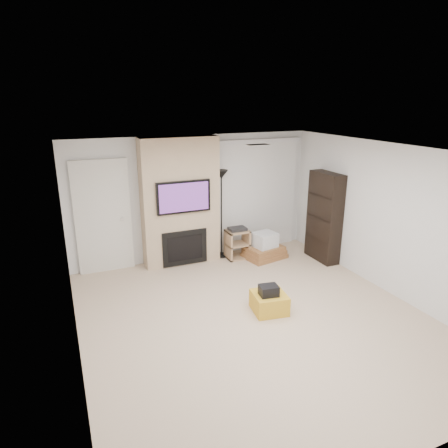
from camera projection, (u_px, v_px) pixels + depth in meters
name	position (u px, v px, depth m)	size (l,w,h in m)	color
floor	(255.00, 319.00, 6.03)	(5.00, 5.50, 0.00)	beige
ceiling	(260.00, 152.00, 5.27)	(5.00, 5.50, 0.00)	white
wall_back	(194.00, 198.00, 8.06)	(5.00, 2.50, 0.00)	silver
wall_front	(414.00, 348.00, 3.24)	(5.00, 2.50, 0.00)	silver
wall_left	(69.00, 269.00, 4.71)	(5.50, 2.50, 0.00)	silver
wall_right	(392.00, 221.00, 6.58)	(5.50, 2.50, 0.00)	silver
hvac_vent	(258.00, 145.00, 6.12)	(0.35, 0.18, 0.01)	silver
ottoman	(269.00, 302.00, 6.20)	(0.50, 0.50, 0.30)	gold
black_bag	(269.00, 290.00, 6.08)	(0.28, 0.22, 0.16)	black
fireplace_wall	(180.00, 203.00, 7.75)	(1.50, 0.47, 2.50)	tan
entry_door	(103.00, 218.00, 7.41)	(1.02, 0.11, 2.14)	silver
vertical_blinds	(257.00, 191.00, 8.53)	(1.98, 0.10, 2.37)	silver
floor_lamp	(221.00, 189.00, 7.97)	(0.27, 0.27, 1.82)	black
av_stand	(237.00, 242.00, 8.21)	(0.45, 0.38, 0.66)	tan
box_stack	(265.00, 248.00, 8.26)	(0.91, 0.76, 0.54)	#966238
bookshelf	(324.00, 217.00, 7.99)	(0.30, 0.80, 1.80)	black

